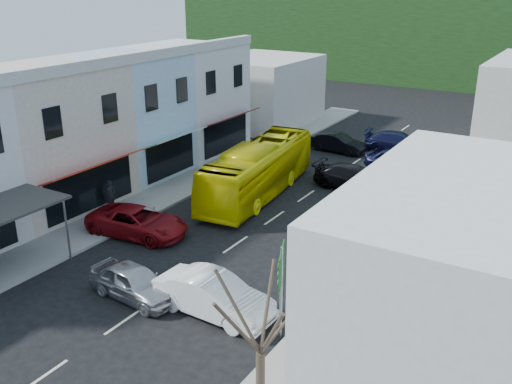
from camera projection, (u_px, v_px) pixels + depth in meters
name	position (u px, v px, depth m)	size (l,w,h in m)	color
ground	(187.00, 278.00, 25.62)	(120.00, 120.00, 0.00)	black
sidewalk_left	(190.00, 183.00, 37.24)	(3.00, 52.00, 0.15)	gray
sidewalk_right	(417.00, 233.00, 29.98)	(3.00, 52.00, 0.15)	gray
shopfront_row	(70.00, 131.00, 34.27)	(8.25, 30.00, 8.00)	silver
right_building	(507.00, 341.00, 14.48)	(8.00, 9.00, 8.00)	silver
distant_block_left	(262.00, 91.00, 52.00)	(8.00, 10.00, 6.00)	#B7B2A8
hillside	(475.00, 25.00, 76.10)	(80.00, 26.00, 14.00)	black
bus	(258.00, 171.00, 34.98)	(2.50, 11.60, 3.10)	yellow
car_silver	(134.00, 283.00, 23.81)	(1.80, 4.40, 1.40)	#B7B7BC
car_white	(214.00, 299.00, 22.63)	(1.80, 4.40, 1.40)	white
car_red	(138.00, 223.00, 29.67)	(1.90, 4.60, 1.40)	maroon
car_black_near	(354.00, 178.00, 36.22)	(1.84, 4.50, 1.40)	black
car_navy_mid	(397.00, 162.00, 39.42)	(1.80, 4.40, 1.40)	black
car_black_far	(338.00, 143.00, 43.98)	(1.80, 4.40, 1.40)	black
car_navy_far	(399.00, 143.00, 43.97)	(1.84, 4.50, 1.40)	black
pedestrian_left	(111.00, 195.00, 32.58)	(0.60, 0.40, 1.70)	black
direction_sign	(281.00, 294.00, 20.68)	(0.84, 1.64, 3.78)	#105119
street_tree	(260.00, 353.00, 15.04)	(2.69, 2.69, 6.74)	#34281E
traffic_signal	(477.00, 115.00, 43.95)	(0.60, 1.12, 5.47)	black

